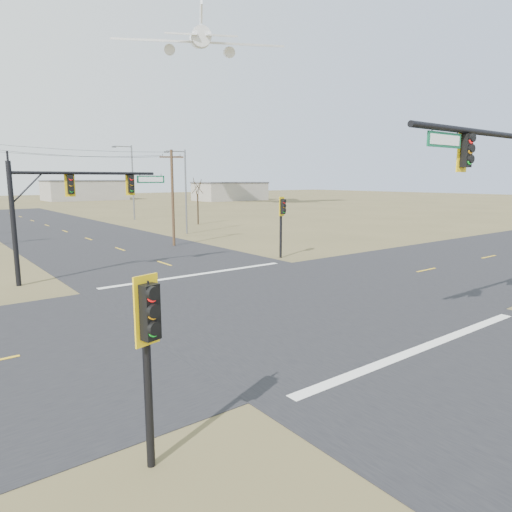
{
  "coord_description": "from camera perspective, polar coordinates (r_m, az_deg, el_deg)",
  "views": [
    {
      "loc": [
        -13.41,
        -15.69,
        5.65
      ],
      "look_at": [
        -0.64,
        1.0,
        2.08
      ],
      "focal_mm": 32.0,
      "sensor_mm": 36.0,
      "label": 1
    }
  ],
  "objects": [
    {
      "name": "stop_bar_far",
      "position": [
        27.37,
        -7.22,
        -2.28
      ],
      "size": [
        12.0,
        0.4,
        0.01
      ],
      "primitive_type": "cube",
      "color": "silver",
      "rests_on": "road_ns"
    },
    {
      "name": "road_ns",
      "position": [
        21.4,
        3.01,
        -5.64
      ],
      "size": [
        14.0,
        160.0,
        0.02
      ],
      "primitive_type": "cube",
      "color": "black",
      "rests_on": "ground"
    },
    {
      "name": "stop_bar_near",
      "position": [
        16.69,
        20.24,
        -10.65
      ],
      "size": [
        12.0,
        0.4,
        0.01
      ],
      "primitive_type": "cube",
      "color": "silver",
      "rests_on": "road_ns"
    },
    {
      "name": "road_ew",
      "position": [
        21.4,
        3.01,
        -5.65
      ],
      "size": [
        160.0,
        14.0,
        0.02
      ],
      "primitive_type": "cube",
      "color": "black",
      "rests_on": "ground"
    },
    {
      "name": "streetlight_a",
      "position": [
        47.49,
        -8.98,
        8.49
      ],
      "size": [
        2.39,
        0.36,
        8.54
      ],
      "rotation": [
        0.0,
        0.0,
        -0.35
      ],
      "color": "slate",
      "rests_on": "ground"
    },
    {
      "name": "jet_airliner",
      "position": [
        91.29,
        -7.08,
        25.34
      ],
      "size": [
        26.9,
        27.47,
        13.33
      ],
      "rotation": [
        0.0,
        -0.26,
        1.08
      ],
      "color": "white"
    },
    {
      "name": "warehouse_right",
      "position": [
        121.78,
        -3.25,
        8.02
      ],
      "size": [
        18.0,
        10.0,
        4.5
      ],
      "primitive_type": "cube",
      "color": "gray",
      "rests_on": "ground"
    },
    {
      "name": "warehouse_mid",
      "position": [
        131.47,
        -20.6,
        7.66
      ],
      "size": [
        20.0,
        12.0,
        5.0
      ],
      "primitive_type": "cube",
      "color": "gray",
      "rests_on": "ground"
    },
    {
      "name": "pedestal_signal_sw",
      "position": [
        8.82,
        -13.25,
        -8.73
      ],
      "size": [
        0.64,
        0.55,
        3.93
      ],
      "rotation": [
        0.0,
        0.0,
        0.26
      ],
      "color": "black",
      "rests_on": "ground"
    },
    {
      "name": "streetlight_b",
      "position": [
        65.8,
        -15.33,
        9.34
      ],
      "size": [
        2.83,
        0.35,
        10.13
      ],
      "rotation": [
        0.0,
        0.0,
        0.18
      ],
      "color": "slate",
      "rests_on": "ground"
    },
    {
      "name": "bare_tree_c",
      "position": [
        57.53,
        -7.34,
        8.71
      ],
      "size": [
        3.05,
        3.05,
        6.11
      ],
      "rotation": [
        0.0,
        0.0,
        -0.2
      ],
      "color": "black",
      "rests_on": "ground"
    },
    {
      "name": "ground",
      "position": [
        21.4,
        3.01,
        -5.67
      ],
      "size": [
        320.0,
        320.0,
        0.0
      ],
      "primitive_type": "plane",
      "color": "brown",
      "rests_on": "ground"
    },
    {
      "name": "mast_arm_far",
      "position": [
        27.63,
        -21.87,
        7.11
      ],
      "size": [
        8.83,
        0.44,
        6.56
      ],
      "rotation": [
        0.0,
        0.0,
        -0.07
      ],
      "color": "black",
      "rests_on": "ground"
    },
    {
      "name": "utility_pole_near",
      "position": [
        39.09,
        -10.38,
        7.38
      ],
      "size": [
        1.83,
        0.93,
        8.01
      ],
      "rotation": [
        0.0,
        0.0,
        -0.43
      ],
      "color": "#49371F",
      "rests_on": "ground"
    },
    {
      "name": "pedestal_signal_ne",
      "position": [
        32.54,
        3.3,
        5.34
      ],
      "size": [
        0.63,
        0.54,
        4.41
      ],
      "rotation": [
        0.0,
        0.0,
        0.2
      ],
      "color": "black",
      "rests_on": "ground"
    }
  ]
}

